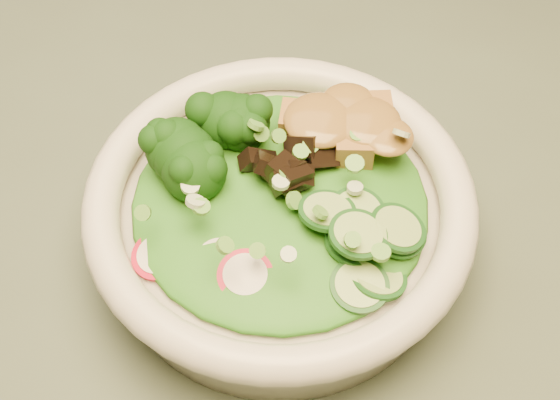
# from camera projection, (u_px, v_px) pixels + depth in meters

# --- Properties ---
(dining_table) EXTENTS (1.20, 0.80, 0.75)m
(dining_table) POSITION_uv_depth(u_px,v_px,m) (106.00, 206.00, 0.66)
(dining_table) COLOR black
(dining_table) RESTS_ON ground
(salad_bowl) EXTENTS (0.23, 0.23, 0.06)m
(salad_bowl) POSITION_uv_depth(u_px,v_px,m) (280.00, 218.00, 0.47)
(salad_bowl) COLOR silver
(salad_bowl) RESTS_ON dining_table
(lettuce_bed) EXTENTS (0.17, 0.17, 0.02)m
(lettuce_bed) POSITION_uv_depth(u_px,v_px,m) (280.00, 199.00, 0.45)
(lettuce_bed) COLOR #266415
(lettuce_bed) RESTS_ON salad_bowl
(broccoli_florets) EXTENTS (0.07, 0.06, 0.04)m
(broccoli_florets) POSITION_uv_depth(u_px,v_px,m) (209.00, 142.00, 0.46)
(broccoli_florets) COLOR black
(broccoli_florets) RESTS_ON salad_bowl
(radish_slices) EXTENTS (0.10, 0.04, 0.02)m
(radish_slices) POSITION_uv_depth(u_px,v_px,m) (217.00, 263.00, 0.42)
(radish_slices) COLOR #B30D29
(radish_slices) RESTS_ON salad_bowl
(cucumber_slices) EXTENTS (0.06, 0.06, 0.03)m
(cucumber_slices) POSITION_uv_depth(u_px,v_px,m) (357.00, 243.00, 0.42)
(cucumber_slices) COLOR #A2C96F
(cucumber_slices) RESTS_ON salad_bowl
(mushroom_heap) EXTENTS (0.06, 0.06, 0.03)m
(mushroom_heap) POSITION_uv_depth(u_px,v_px,m) (292.00, 176.00, 0.45)
(mushroom_heap) COLOR black
(mushroom_heap) RESTS_ON salad_bowl
(tofu_cubes) EXTENTS (0.08, 0.06, 0.03)m
(tofu_cubes) POSITION_uv_depth(u_px,v_px,m) (339.00, 136.00, 0.47)
(tofu_cubes) COLOR #946031
(tofu_cubes) RESTS_ON salad_bowl
(peanut_sauce) EXTENTS (0.06, 0.05, 0.01)m
(peanut_sauce) POSITION_uv_depth(u_px,v_px,m) (340.00, 123.00, 0.46)
(peanut_sauce) COLOR brown
(peanut_sauce) RESTS_ON tofu_cubes
(scallion_garnish) EXTENTS (0.16, 0.16, 0.02)m
(scallion_garnish) POSITION_uv_depth(u_px,v_px,m) (280.00, 178.00, 0.44)
(scallion_garnish) COLOR #5EA239
(scallion_garnish) RESTS_ON salad_bowl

